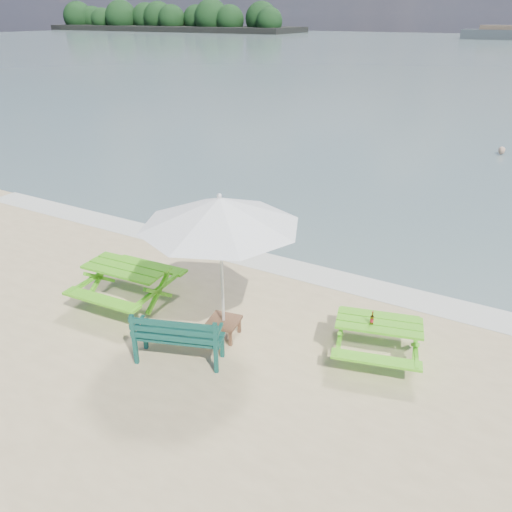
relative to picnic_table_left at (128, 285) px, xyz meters
The scene contains 9 objects.
foam_strip 4.06m from the picnic_table_left, 48.47° to the left, with size 22.00×0.90×0.01m, color silver.
island_headland 175.18m from the picnic_table_left, 127.79° to the left, with size 90.00×22.00×7.60m.
picnic_table_left is the anchor object (origin of this frame).
picnic_table_right 5.14m from the picnic_table_left, ahead, with size 1.83×1.94×0.70m.
park_bench 2.38m from the picnic_table_left, 26.50° to the right, with size 1.61×0.99×0.94m.
side_table 2.43m from the picnic_table_left, ahead, with size 0.65×0.65×0.36m.
patio_umbrella 3.21m from the picnic_table_left, ahead, with size 3.23×3.23×2.76m.
beer_bottle 5.03m from the picnic_table_left, ahead, with size 0.06×0.06×0.25m.
swimmer 18.02m from the picnic_table_left, 72.01° to the left, with size 0.67×0.50×1.69m.
Camera 1 is at (4.08, -5.01, 5.49)m, focal length 35.00 mm.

